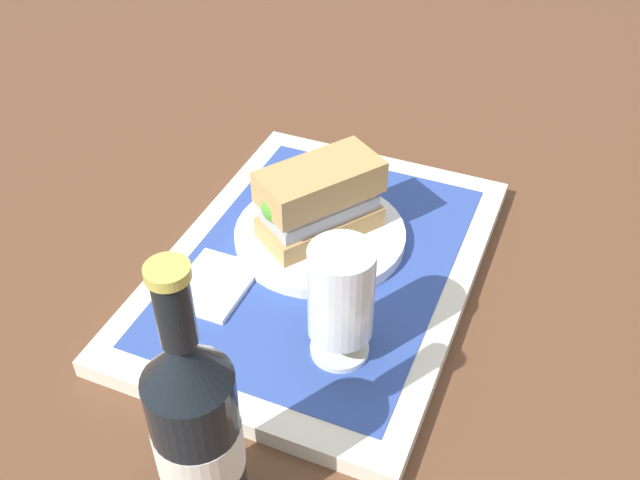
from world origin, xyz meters
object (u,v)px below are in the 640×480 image
object	(u,v)px
plate	(320,235)
beer_bottle	(197,434)
sandwich	(317,200)
beer_glass	(341,297)

from	to	relation	value
plate	beer_bottle	size ratio (longest dim) A/B	0.71
sandwich	beer_glass	size ratio (longest dim) A/B	1.15
plate	beer_glass	bearing A→B (deg)	29.06
plate	beer_glass	xyz separation A→B (m)	(0.14, 0.08, 0.06)
plate	beer_glass	distance (m)	0.18
plate	beer_bottle	xyz separation A→B (m)	(0.32, 0.04, 0.08)
plate	beer_glass	world-z (taller)	beer_glass
plate	beer_bottle	distance (m)	0.33
sandwich	beer_bottle	distance (m)	0.32
sandwich	beer_glass	distance (m)	0.16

